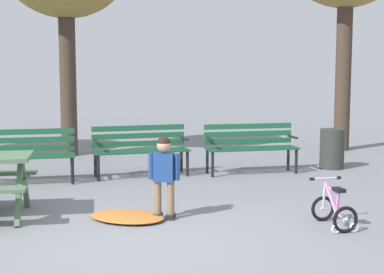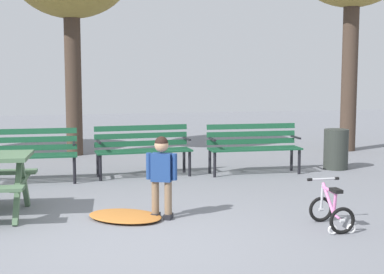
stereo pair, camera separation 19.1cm
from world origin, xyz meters
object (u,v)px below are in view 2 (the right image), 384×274
at_px(park_bench_left, 26,151).
at_px(kids_bicycle, 331,210).
at_px(park_bench_far_right, 253,144).
at_px(child_standing, 162,171).
at_px(park_bench_right, 143,146).
at_px(trash_bin, 336,149).

distance_m(park_bench_left, kids_bicycle, 4.98).
xyz_separation_m(park_bench_far_right, kids_bicycle, (-0.29, -3.50, -0.31)).
bearing_deg(child_standing, park_bench_right, 86.36).
bearing_deg(park_bench_right, child_standing, -93.64).
height_order(park_bench_left, park_bench_far_right, same).
height_order(child_standing, trash_bin, child_standing).
relative_size(park_bench_left, kids_bicycle, 2.87).
xyz_separation_m(park_bench_right, child_standing, (-0.18, -2.83, 0.07)).
xyz_separation_m(park_bench_right, kids_bicycle, (1.62, -3.67, -0.31)).
distance_m(child_standing, trash_bin, 4.59).
height_order(park_bench_left, trash_bin, park_bench_left).
bearing_deg(park_bench_far_right, park_bench_left, 179.81).
height_order(park_bench_left, child_standing, child_standing).
distance_m(park_bench_right, kids_bicycle, 4.02).
relative_size(park_bench_right, child_standing, 1.62).
bearing_deg(trash_bin, child_standing, -143.60).
relative_size(child_standing, trash_bin, 1.37).
distance_m(park_bench_far_right, kids_bicycle, 3.53).
relative_size(park_bench_far_right, kids_bicycle, 2.87).
xyz_separation_m(park_bench_right, park_bench_far_right, (1.91, -0.17, 0.00)).
height_order(park_bench_far_right, kids_bicycle, park_bench_far_right).
height_order(park_bench_far_right, child_standing, child_standing).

